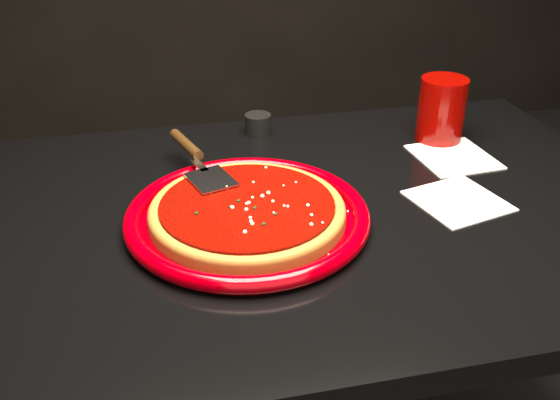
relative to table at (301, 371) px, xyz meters
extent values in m
cube|color=black|center=(0.00, 0.00, 0.00)|extent=(1.20, 0.80, 0.75)
cylinder|color=#770005|center=(-0.10, -0.03, 0.39)|extent=(0.42, 0.42, 0.03)
cylinder|color=brown|center=(-0.10, -0.03, 0.39)|extent=(0.34, 0.34, 0.02)
torus|color=brown|center=(-0.10, -0.03, 0.40)|extent=(0.34, 0.34, 0.02)
cylinder|color=#710500|center=(-0.10, -0.03, 0.41)|extent=(0.30, 0.30, 0.01)
cylinder|color=#780301|center=(0.34, 0.21, 0.44)|extent=(0.10, 0.10, 0.13)
cube|color=silver|center=(0.26, -0.04, 0.38)|extent=(0.17, 0.17, 0.00)
cube|color=silver|center=(0.33, 0.12, 0.38)|extent=(0.15, 0.16, 0.00)
cylinder|color=black|center=(-0.02, 0.32, 0.40)|extent=(0.06, 0.06, 0.04)
camera|label=1|loc=(-0.24, -0.88, 0.90)|focal=40.00mm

